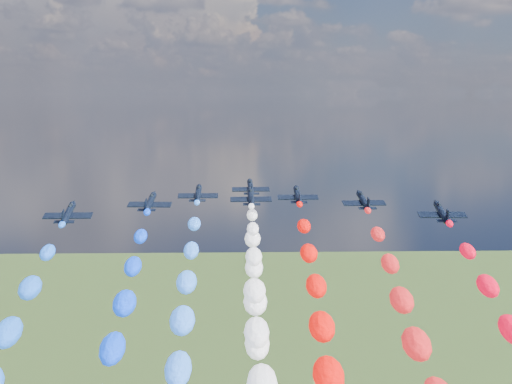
{
  "coord_description": "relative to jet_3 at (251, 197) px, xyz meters",
  "views": [
    {
      "loc": [
        -3.67,
        -123.37,
        123.51
      ],
      "look_at": [
        0.0,
        4.0,
        105.13
      ],
      "focal_mm": 47.82,
      "sensor_mm": 36.0,
      "label": 1
    }
  ],
  "objects": [
    {
      "name": "jet_0",
      "position": [
        -31.89,
        -17.49,
        0.0
      ],
      "size": [
        8.53,
        11.5,
        4.96
      ],
      "primitive_type": null,
      "rotation": [
        0.24,
        0.0,
        0.03
      ],
      "color": "black"
    },
    {
      "name": "jet_1",
      "position": [
        -19.29,
        -5.95,
        0.0
      ],
      "size": [
        8.9,
        11.76,
        4.96
      ],
      "primitive_type": null,
      "rotation": [
        0.24,
        0.0,
        -0.06
      ],
      "color": "black"
    },
    {
      "name": "jet_2",
      "position": [
        -10.78,
        5.1,
        0.0
      ],
      "size": [
        8.21,
        11.27,
        4.96
      ],
      "primitive_type": null,
      "rotation": [
        0.24,
        0.0,
        0.0
      ],
      "color": "black"
    },
    {
      "name": "jet_3",
      "position": [
        0.0,
        0.0,
        0.0
      ],
      "size": [
        8.45,
        11.44,
        4.96
      ],
      "primitive_type": null,
      "rotation": [
        0.24,
        0.0,
        0.02
      ],
      "color": "black"
    },
    {
      "name": "jet_4",
      "position": [
        0.24,
        14.3,
        0.0
      ],
      "size": [
        8.58,
        11.54,
        4.96
      ],
      "primitive_type": null,
      "rotation": [
        0.24,
        0.0,
        0.03
      ],
      "color": "black"
    },
    {
      "name": "jet_5",
      "position": [
        9.54,
        2.35,
        0.0
      ],
      "size": [
        8.3,
        11.34,
        4.96
      ],
      "primitive_type": null,
      "rotation": [
        0.24,
        0.0,
        -0.01
      ],
      "color": "black"
    },
    {
      "name": "jet_6",
      "position": [
        21.57,
        -5.31,
        0.0
      ],
      "size": [
        8.72,
        11.63,
        4.96
      ],
      "primitive_type": null,
      "rotation": [
        0.24,
        0.0,
        0.05
      ],
      "color": "black"
    },
    {
      "name": "jet_7",
      "position": [
        32.78,
        -18.5,
        0.0
      ],
      "size": [
        8.78,
        11.67,
        4.96
      ],
      "primitive_type": null,
      "rotation": [
        0.24,
        0.0,
        -0.05
      ],
      "color": "black"
    }
  ]
}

